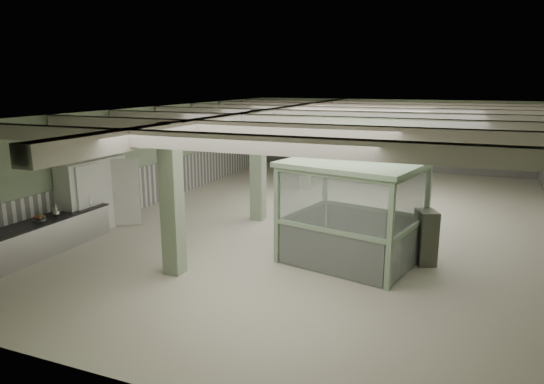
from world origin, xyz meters
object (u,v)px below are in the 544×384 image
at_px(walkin_cooler, 95,195).
at_px(filing_cabinet, 426,237).
at_px(prep_counter, 26,243).
at_px(guard_booth, 353,194).

distance_m(walkin_cooler, filing_cabinet, 9.67).
bearing_deg(walkin_cooler, filing_cabinet, 5.29).
height_order(prep_counter, guard_booth, guard_booth).
bearing_deg(filing_cabinet, walkin_cooler, 160.87).
bearing_deg(filing_cabinet, guard_booth, 170.26).
height_order(prep_counter, walkin_cooler, walkin_cooler).
distance_m(walkin_cooler, guard_booth, 7.89).
bearing_deg(prep_counter, walkin_cooler, 91.79).
bearing_deg(prep_counter, filing_cabinet, 20.54).
xyz_separation_m(prep_counter, walkin_cooler, (-0.08, 2.68, 0.65)).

